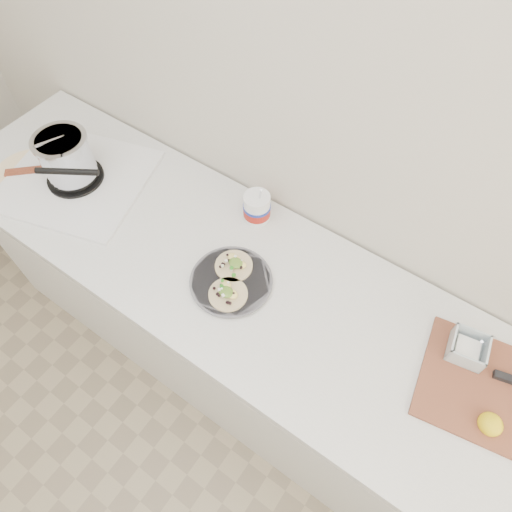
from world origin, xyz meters
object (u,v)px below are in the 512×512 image
Objects in this scene: tub at (257,207)px; bacon_plate at (27,173)px; stove at (70,165)px; taco_plate at (231,280)px; cutboard at (505,390)px.

tub is 0.87× the size of bacon_plate.
tub is at bearing 3.48° from stove.
bacon_plate is (-0.19, -0.08, -0.08)m from stove.
taco_plate is 0.29m from tub.
bacon_plate is at bearing 177.15° from cutboard.
cutboard is at bearing -7.37° from tub.
cutboard is 2.06× the size of bacon_plate.
stove is 1.23× the size of cutboard.
bacon_plate is (-1.80, -0.21, -0.01)m from cutboard.
cutboard is (1.61, 0.12, -0.07)m from stove.
cutboard is at bearing -12.06° from stove.
stove is at bearing -160.05° from tub.
stove reaches higher than taco_plate.
tub reaches higher than cutboard.
taco_plate is at bearing -18.39° from stove.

